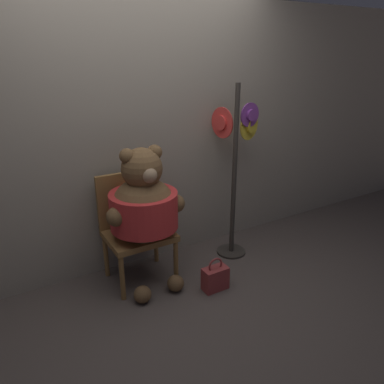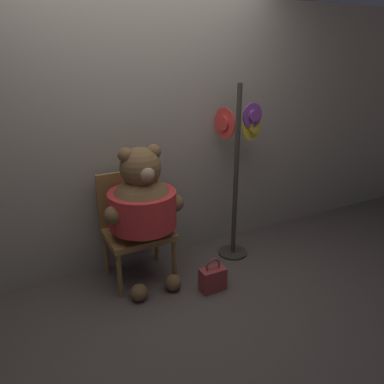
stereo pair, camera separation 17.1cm
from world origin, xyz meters
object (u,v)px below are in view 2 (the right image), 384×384
(chair, at_px, (135,222))
(teddy_bear, at_px, (143,205))
(hat_display_rack, at_px, (239,160))
(handbag_on_ground, at_px, (213,279))

(chair, distance_m, teddy_bear, 0.26)
(chair, height_order, teddy_bear, teddy_bear)
(chair, xyz_separation_m, hat_display_rack, (1.00, -0.07, 0.43))
(teddy_bear, xyz_separation_m, handbag_on_ground, (0.44, -0.38, -0.60))
(teddy_bear, distance_m, hat_display_rack, 1.00)
(hat_display_rack, height_order, handbag_on_ground, hat_display_rack)
(chair, bearing_deg, hat_display_rack, -3.76)
(chair, bearing_deg, handbag_on_ground, -48.87)
(chair, relative_size, handbag_on_ground, 3.15)
(teddy_bear, relative_size, hat_display_rack, 0.74)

